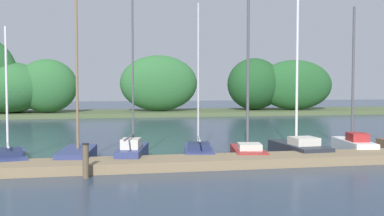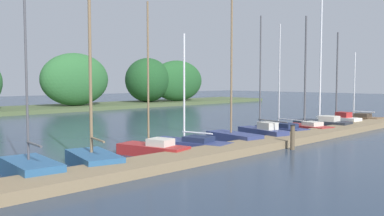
{
  "view_description": "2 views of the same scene",
  "coord_description": "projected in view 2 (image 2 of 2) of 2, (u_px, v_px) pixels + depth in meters",
  "views": [
    {
      "loc": [
        0.27,
        -6.86,
        3.0
      ],
      "look_at": [
        3.78,
        11.22,
        2.08
      ],
      "focal_mm": 41.97,
      "sensor_mm": 36.0,
      "label": 1
    },
    {
      "loc": [
        -16.83,
        -2.21,
        3.18
      ],
      "look_at": [
        -4.57,
        10.2,
        1.99
      ],
      "focal_mm": 38.88,
      "sensor_mm": 36.0,
      "label": 2
    }
  ],
  "objects": [
    {
      "name": "sailboat_4",
      "position": [
        188.0,
        143.0,
        19.35
      ],
      "size": [
        2.12,
        4.41,
        5.31
      ],
      "rotation": [
        0.0,
        0.0,
        1.78
      ],
      "color": "navy",
      "rests_on": "ground"
    },
    {
      "name": "sailboat_3",
      "position": [
        151.0,
        148.0,
        17.46
      ],
      "size": [
        1.77,
        3.45,
        6.41
      ],
      "rotation": [
        0.0,
        0.0,
        1.8
      ],
      "color": "maroon",
      "rests_on": "ground"
    },
    {
      "name": "sailboat_2",
      "position": [
        92.0,
        156.0,
        15.12
      ],
      "size": [
        1.9,
        3.22,
        7.35
      ],
      "rotation": [
        0.0,
        0.0,
        1.35
      ],
      "color": "#285684",
      "rests_on": "ground"
    },
    {
      "name": "sailboat_7",
      "position": [
        281.0,
        128.0,
        24.6
      ],
      "size": [
        1.69,
        3.64,
        6.45
      ],
      "rotation": [
        0.0,
        0.0,
        1.4
      ],
      "color": "navy",
      "rests_on": "ground"
    },
    {
      "name": "sailboat_1",
      "position": [
        30.0,
        167.0,
        13.48
      ],
      "size": [
        1.5,
        3.03,
        7.73
      ],
      "rotation": [
        0.0,
        0.0,
        1.48
      ],
      "color": "#285684",
      "rests_on": "ground"
    },
    {
      "name": "sailboat_9",
      "position": [
        322.0,
        122.0,
        27.4
      ],
      "size": [
        1.56,
        3.75,
        8.47
      ],
      "rotation": [
        0.0,
        0.0,
        1.63
      ],
      "color": "#232833",
      "rests_on": "ground"
    },
    {
      "name": "dock_pier",
      "position": [
        273.0,
        142.0,
        20.12
      ],
      "size": [
        30.92,
        1.8,
        0.35
      ],
      "color": "#847051",
      "rests_on": "ground"
    },
    {
      "name": "sailboat_10",
      "position": [
        338.0,
        118.0,
        29.5
      ],
      "size": [
        1.43,
        3.35,
        6.51
      ],
      "rotation": [
        0.0,
        0.0,
        1.42
      ],
      "color": "white",
      "rests_on": "ground"
    },
    {
      "name": "sailboat_8",
      "position": [
        306.0,
        125.0,
        25.63
      ],
      "size": [
        1.75,
        3.48,
        7.07
      ],
      "rotation": [
        0.0,
        0.0,
        1.39
      ],
      "color": "maroon",
      "rests_on": "ground"
    },
    {
      "name": "mooring_piling_1",
      "position": [
        293.0,
        137.0,
        18.91
      ],
      "size": [
        0.23,
        0.23,
        1.14
      ],
      "color": "brown",
      "rests_on": "ground"
    },
    {
      "name": "sailboat_6",
      "position": [
        262.0,
        132.0,
        22.2
      ],
      "size": [
        1.54,
        3.55,
        6.56
      ],
      "rotation": [
        0.0,
        0.0,
        1.36
      ],
      "color": "navy",
      "rests_on": "ground"
    },
    {
      "name": "sailboat_11",
      "position": [
        356.0,
        118.0,
        31.53
      ],
      "size": [
        1.52,
        3.68,
        5.26
      ],
      "rotation": [
        0.0,
        0.0,
        1.61
      ],
      "color": "brown",
      "rests_on": "ground"
    },
    {
      "name": "sailboat_5",
      "position": [
        232.0,
        135.0,
        20.88
      ],
      "size": [
        1.5,
        3.3,
        7.88
      ],
      "rotation": [
        0.0,
        0.0,
        1.45
      ],
      "color": "navy",
      "rests_on": "ground"
    }
  ]
}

